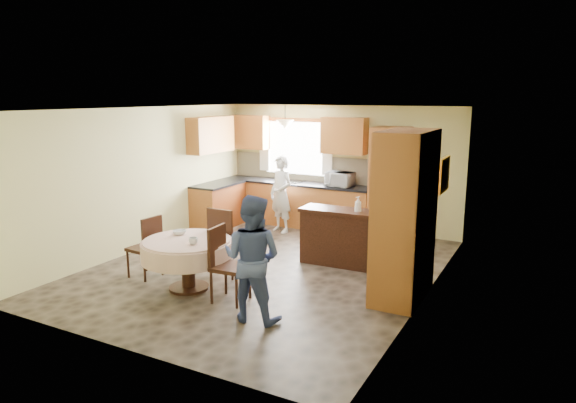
% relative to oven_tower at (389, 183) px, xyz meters
% --- Properties ---
extents(floor, '(5.00, 6.00, 0.01)m').
position_rel_oven_tower_xyz_m(floor, '(-1.15, -2.69, -1.06)').
color(floor, brown).
rests_on(floor, ground).
extents(ceiling, '(5.00, 6.00, 0.01)m').
position_rel_oven_tower_xyz_m(ceiling, '(-1.15, -2.69, 1.44)').
color(ceiling, white).
rests_on(ceiling, wall_back).
extents(wall_back, '(5.00, 0.02, 2.50)m').
position_rel_oven_tower_xyz_m(wall_back, '(-1.15, 0.31, 0.19)').
color(wall_back, '#D2CE86').
rests_on(wall_back, floor).
extents(wall_front, '(5.00, 0.02, 2.50)m').
position_rel_oven_tower_xyz_m(wall_front, '(-1.15, -5.69, 0.19)').
color(wall_front, '#D2CE86').
rests_on(wall_front, floor).
extents(wall_left, '(0.02, 6.00, 2.50)m').
position_rel_oven_tower_xyz_m(wall_left, '(-3.65, -2.69, 0.19)').
color(wall_left, '#D2CE86').
rests_on(wall_left, floor).
extents(wall_right, '(0.02, 6.00, 2.50)m').
position_rel_oven_tower_xyz_m(wall_right, '(1.35, -2.69, 0.19)').
color(wall_right, '#D2CE86').
rests_on(wall_right, floor).
extents(window, '(1.40, 0.03, 1.10)m').
position_rel_oven_tower_xyz_m(window, '(-2.15, 0.29, 0.54)').
color(window, white).
rests_on(window, wall_back).
extents(curtain_left, '(0.22, 0.02, 1.15)m').
position_rel_oven_tower_xyz_m(curtain_left, '(-2.90, 0.24, 0.59)').
color(curtain_left, white).
rests_on(curtain_left, wall_back).
extents(curtain_right, '(0.22, 0.02, 1.15)m').
position_rel_oven_tower_xyz_m(curtain_right, '(-1.40, 0.24, 0.59)').
color(curtain_right, white).
rests_on(curtain_right, wall_back).
extents(base_cab_back, '(3.30, 0.60, 0.88)m').
position_rel_oven_tower_xyz_m(base_cab_back, '(-2.00, 0.01, -0.62)').
color(base_cab_back, '#B57030').
rests_on(base_cab_back, floor).
extents(counter_back, '(3.30, 0.64, 0.04)m').
position_rel_oven_tower_xyz_m(counter_back, '(-2.00, 0.01, -0.16)').
color(counter_back, black).
rests_on(counter_back, base_cab_back).
extents(base_cab_left, '(0.60, 1.20, 0.88)m').
position_rel_oven_tower_xyz_m(base_cab_left, '(-3.35, -0.89, -0.62)').
color(base_cab_left, '#B57030').
rests_on(base_cab_left, floor).
extents(counter_left, '(0.64, 1.20, 0.04)m').
position_rel_oven_tower_xyz_m(counter_left, '(-3.35, -0.89, -0.16)').
color(counter_left, black).
rests_on(counter_left, base_cab_left).
extents(backsplash, '(3.30, 0.02, 0.55)m').
position_rel_oven_tower_xyz_m(backsplash, '(-2.00, 0.30, 0.12)').
color(backsplash, '#C5B58B').
rests_on(backsplash, wall_back).
extents(wall_cab_left, '(0.85, 0.33, 0.72)m').
position_rel_oven_tower_xyz_m(wall_cab_left, '(-3.20, 0.15, 0.85)').
color(wall_cab_left, '#C97C32').
rests_on(wall_cab_left, wall_back).
extents(wall_cab_right, '(0.90, 0.33, 0.72)m').
position_rel_oven_tower_xyz_m(wall_cab_right, '(-1.00, 0.15, 0.85)').
color(wall_cab_right, '#C97C32').
rests_on(wall_cab_right, wall_back).
extents(wall_cab_side, '(0.33, 1.20, 0.72)m').
position_rel_oven_tower_xyz_m(wall_cab_side, '(-3.48, -0.89, 0.85)').
color(wall_cab_side, '#C97C32').
rests_on(wall_cab_side, wall_left).
extents(oven_tower, '(0.66, 0.62, 2.12)m').
position_rel_oven_tower_xyz_m(oven_tower, '(0.00, 0.00, 0.00)').
color(oven_tower, '#B57030').
rests_on(oven_tower, floor).
extents(oven_upper, '(0.56, 0.01, 0.45)m').
position_rel_oven_tower_xyz_m(oven_upper, '(0.00, -0.31, 0.19)').
color(oven_upper, black).
rests_on(oven_upper, oven_tower).
extents(oven_lower, '(0.56, 0.01, 0.45)m').
position_rel_oven_tower_xyz_m(oven_lower, '(0.00, -0.31, -0.31)').
color(oven_lower, black).
rests_on(oven_lower, oven_tower).
extents(pendant, '(0.36, 0.36, 0.18)m').
position_rel_oven_tower_xyz_m(pendant, '(-2.15, -0.19, 1.06)').
color(pendant, beige).
rests_on(pendant, ceiling).
extents(sideboard, '(1.21, 0.53, 0.86)m').
position_rel_oven_tower_xyz_m(sideboard, '(-0.25, -1.94, -0.63)').
color(sideboard, '#3C1A10').
rests_on(sideboard, floor).
extents(space_heater, '(0.44, 0.33, 0.56)m').
position_rel_oven_tower_xyz_m(space_heater, '(1.05, -2.20, -0.78)').
color(space_heater, black).
rests_on(space_heater, floor).
extents(cupboard, '(0.59, 1.19, 2.26)m').
position_rel_oven_tower_xyz_m(cupboard, '(1.07, -2.84, 0.07)').
color(cupboard, '#B57030').
rests_on(cupboard, floor).
extents(dining_table, '(1.28, 1.28, 0.73)m').
position_rel_oven_tower_xyz_m(dining_table, '(-1.68, -3.96, -0.50)').
color(dining_table, '#3C1A10').
rests_on(dining_table, floor).
extents(chair_left, '(0.44, 0.44, 0.95)m').
position_rel_oven_tower_xyz_m(chair_left, '(-2.51, -3.86, -0.54)').
color(chair_left, '#3C1A10').
rests_on(chair_left, floor).
extents(chair_back, '(0.46, 0.46, 1.06)m').
position_rel_oven_tower_xyz_m(chair_back, '(-1.53, -3.26, -0.47)').
color(chair_back, '#3C1A10').
rests_on(chair_back, floor).
extents(chair_right, '(0.47, 0.47, 1.01)m').
position_rel_oven_tower_xyz_m(chair_right, '(-0.99, -4.04, -0.50)').
color(chair_right, '#3C1A10').
rests_on(chair_right, floor).
extents(framed_picture, '(0.06, 0.62, 0.52)m').
position_rel_oven_tower_xyz_m(framed_picture, '(1.32, -1.69, 0.49)').
color(framed_picture, gold).
rests_on(framed_picture, wall_right).
extents(microwave, '(0.56, 0.41, 0.29)m').
position_rel_oven_tower_xyz_m(microwave, '(-1.00, -0.04, 0.00)').
color(microwave, silver).
rests_on(microwave, counter_back).
extents(person_sink, '(0.65, 0.54, 1.53)m').
position_rel_oven_tower_xyz_m(person_sink, '(-2.02, -0.61, -0.29)').
color(person_sink, silver).
rests_on(person_sink, floor).
extents(person_dining, '(0.81, 0.66, 1.56)m').
position_rel_oven_tower_xyz_m(person_dining, '(-0.35, -4.38, -0.28)').
color(person_dining, '#3C4B83').
rests_on(person_dining, floor).
extents(bowl_sideboard, '(0.23, 0.23, 0.05)m').
position_rel_oven_tower_xyz_m(bowl_sideboard, '(-0.48, -1.94, -0.18)').
color(bowl_sideboard, '#B2B2B2').
rests_on(bowl_sideboard, sideboard).
extents(bottle_sideboard, '(0.15, 0.15, 0.29)m').
position_rel_oven_tower_xyz_m(bottle_sideboard, '(0.09, -1.94, -0.06)').
color(bottle_sideboard, silver).
rests_on(bottle_sideboard, sideboard).
extents(cup_table, '(0.15, 0.15, 0.10)m').
position_rel_oven_tower_xyz_m(cup_table, '(-1.46, -4.10, -0.29)').
color(cup_table, '#B2B2B2').
rests_on(cup_table, dining_table).
extents(bowl_table, '(0.23, 0.23, 0.06)m').
position_rel_oven_tower_xyz_m(bowl_table, '(-1.95, -3.79, -0.30)').
color(bowl_table, '#B2B2B2').
rests_on(bowl_table, dining_table).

